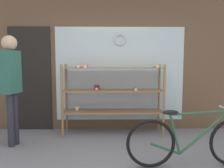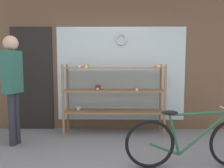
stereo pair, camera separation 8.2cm
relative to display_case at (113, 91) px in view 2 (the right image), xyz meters
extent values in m
cube|color=brown|center=(-0.04, 0.36, 0.70)|extent=(5.06, 0.08, 3.09)
cube|color=silver|center=(0.16, 0.31, 0.31)|extent=(2.61, 0.02, 1.90)
cube|color=black|center=(-1.67, 0.30, 0.21)|extent=(0.84, 0.03, 2.10)
torus|color=#B7B7BC|center=(0.16, 0.29, 1.01)|extent=(0.26, 0.06, 0.26)
cylinder|color=#8E6642|center=(-0.92, -0.20, -0.17)|extent=(0.04, 0.04, 1.35)
cylinder|color=#8E6642|center=(0.95, -0.20, -0.17)|extent=(0.04, 0.04, 1.35)
cylinder|color=#8E6642|center=(-0.92, 0.20, -0.17)|extent=(0.04, 0.04, 1.35)
cylinder|color=#8E6642|center=(0.95, 0.20, -0.17)|extent=(0.04, 0.04, 1.35)
cube|color=#8E6642|center=(0.01, 0.00, -0.40)|extent=(1.92, 0.44, 0.02)
cube|color=#8E6642|center=(0.01, 0.00, 0.01)|extent=(1.92, 0.44, 0.02)
cube|color=#8E6642|center=(0.01, 0.00, 0.44)|extent=(1.92, 0.44, 0.02)
torus|color=pink|center=(-0.64, 0.04, 0.47)|extent=(0.15, 0.15, 0.04)
cube|color=white|center=(-0.64, -0.04, 0.47)|extent=(0.05, 0.00, 0.04)
ellipsoid|color=#AD7F4C|center=(-0.50, -0.05, 0.49)|extent=(0.10, 0.08, 0.07)
cube|color=white|center=(-0.50, -0.11, 0.47)|extent=(0.05, 0.00, 0.04)
ellipsoid|color=beige|center=(-0.69, 0.11, -0.35)|extent=(0.10, 0.09, 0.07)
cube|color=white|center=(-0.69, 0.05, -0.37)|extent=(0.05, 0.00, 0.04)
ellipsoid|color=brown|center=(0.44, -0.03, 0.05)|extent=(0.08, 0.07, 0.06)
cube|color=white|center=(0.44, -0.08, 0.04)|extent=(0.05, 0.00, 0.04)
cylinder|color=maroon|center=(-0.30, 0.08, 0.06)|extent=(0.11, 0.11, 0.08)
cube|color=white|center=(-0.30, 0.02, 0.04)|extent=(0.05, 0.00, 0.04)
torus|color=tan|center=(0.85, 0.02, 0.47)|extent=(0.13, 0.13, 0.05)
cube|color=white|center=(0.85, -0.05, 0.47)|extent=(0.05, 0.00, 0.04)
torus|color=black|center=(0.49, -1.39, -0.52)|extent=(0.65, 0.06, 0.65)
cylinder|color=#235133|center=(1.20, -1.37, -0.38)|extent=(0.66, 0.05, 0.60)
cylinder|color=#235133|center=(1.13, -1.37, -0.11)|extent=(0.78, 0.06, 0.07)
cylinder|color=#235133|center=(0.81, -1.38, -0.40)|extent=(0.17, 0.04, 0.54)
cylinder|color=#235133|center=(0.68, -1.38, -0.59)|extent=(0.40, 0.04, 0.18)
ellipsoid|color=black|center=(0.74, -1.38, -0.10)|extent=(0.22, 0.10, 0.06)
cylinder|color=#282833|center=(-1.68, -0.63, -0.40)|extent=(0.11, 0.11, 0.88)
cylinder|color=#282833|center=(-1.65, -0.53, -0.40)|extent=(0.11, 0.11, 0.88)
cube|color=#285B4C|center=(-1.67, -0.58, 0.39)|extent=(0.25, 0.35, 0.70)
sphere|color=tan|center=(-1.67, -0.58, 0.86)|extent=(0.24, 0.24, 0.24)
camera|label=1|loc=(-0.06, -4.16, 0.55)|focal=35.00mm
camera|label=2|loc=(0.02, -4.16, 0.55)|focal=35.00mm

